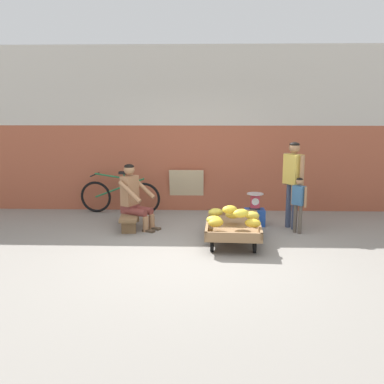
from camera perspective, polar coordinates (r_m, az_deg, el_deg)
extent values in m
plane|color=gray|center=(6.38, 0.66, -8.36)|extent=(80.00, 80.00, 0.00)
cube|color=#A35138|center=(9.06, 1.04, 3.22)|extent=(16.00, 0.30, 1.75)
cube|color=beige|center=(8.98, 1.08, 13.77)|extent=(16.00, 0.30, 1.57)
cube|color=#8E6B47|center=(6.97, 5.41, -4.67)|extent=(0.91, 1.48, 0.05)
cube|color=#8E6B47|center=(6.95, 2.11, -4.02)|extent=(0.11, 1.44, 0.10)
cube|color=#8E6B47|center=(6.97, 8.72, -4.12)|extent=(0.11, 1.44, 0.10)
cube|color=#8E6B47|center=(7.63, 5.36, -2.69)|extent=(0.84, 0.08, 0.10)
cube|color=#8E6B47|center=(6.28, 5.49, -5.76)|extent=(0.84, 0.08, 0.10)
cylinder|color=black|center=(7.50, 2.93, -4.65)|extent=(0.06, 0.18, 0.18)
cylinder|color=black|center=(7.50, 7.76, -4.72)|extent=(0.06, 0.18, 0.18)
cylinder|color=black|center=(6.53, 2.65, -7.06)|extent=(0.06, 0.18, 0.18)
cylinder|color=black|center=(6.54, 8.22, -7.13)|extent=(0.06, 0.18, 0.18)
ellipsoid|color=yellow|center=(6.66, 2.93, -3.69)|extent=(0.27, 0.23, 0.13)
ellipsoid|color=gold|center=(7.14, 3.13, -2.66)|extent=(0.28, 0.24, 0.13)
ellipsoid|color=gold|center=(6.52, 3.15, -4.03)|extent=(0.29, 0.26, 0.13)
ellipsoid|color=gold|center=(6.54, 7.99, -4.07)|extent=(0.28, 0.24, 0.13)
ellipsoid|color=gold|center=(7.02, 5.39, -2.95)|extent=(0.25, 0.19, 0.13)
ellipsoid|color=gold|center=(7.00, 7.87, -3.05)|extent=(0.29, 0.25, 0.13)
ellipsoid|color=yellow|center=(6.54, 6.46, -2.79)|extent=(0.29, 0.26, 0.13)
ellipsoid|color=gold|center=(6.80, 4.97, -2.31)|extent=(0.29, 0.25, 0.13)
cube|color=brown|center=(7.84, -8.09, -2.85)|extent=(0.39, 1.12, 0.05)
cube|color=brown|center=(8.25, -7.84, -3.11)|extent=(0.25, 0.10, 0.22)
cube|color=brown|center=(7.51, -8.32, -4.57)|extent=(0.25, 0.10, 0.22)
cylinder|color=#9E704C|center=(7.71, -5.31, -3.89)|extent=(0.10, 0.10, 0.27)
cube|color=#4C3D2D|center=(7.70, -4.93, -4.77)|extent=(0.24, 0.18, 0.04)
cylinder|color=brown|center=(7.78, -6.54, -2.37)|extent=(0.41, 0.30, 0.13)
cylinder|color=#9E704C|center=(7.57, -6.10, -4.19)|extent=(0.10, 0.10, 0.27)
cube|color=#4C3D2D|center=(7.56, -5.71, -5.09)|extent=(0.24, 0.18, 0.04)
cylinder|color=brown|center=(7.64, -7.34, -2.64)|extent=(0.41, 0.30, 0.13)
cube|color=brown|center=(7.82, -8.11, -2.18)|extent=(0.33, 0.35, 0.14)
cube|color=#9E704C|center=(7.75, -8.18, 0.19)|extent=(0.31, 0.37, 0.52)
cylinder|color=#9E704C|center=(7.81, -6.35, 0.51)|extent=(0.45, 0.29, 0.36)
cylinder|color=#9E704C|center=(7.50, -8.17, 0.02)|extent=(0.45, 0.29, 0.36)
sphere|color=#9E704C|center=(7.69, -8.26, 2.94)|extent=(0.19, 0.19, 0.19)
ellipsoid|color=black|center=(7.68, -8.27, 3.32)|extent=(0.17, 0.17, 0.09)
cube|color=#234CA8|center=(7.99, 8.21, -3.29)|extent=(0.36, 0.28, 0.30)
cylinder|color=#28282D|center=(7.95, 8.25, -2.14)|extent=(0.20, 0.20, 0.03)
cube|color=#C6384C|center=(7.92, 8.28, -1.19)|extent=(0.16, 0.10, 0.24)
cylinder|color=white|center=(7.87, 8.32, -1.28)|extent=(0.13, 0.01, 0.13)
cylinder|color=#B2B5BA|center=(7.90, 8.30, -0.24)|extent=(0.30, 0.30, 0.01)
torus|color=black|center=(9.06, -12.51, -0.63)|extent=(0.64, 0.12, 0.64)
torus|color=black|center=(8.75, -6.25, -0.84)|extent=(0.64, 0.12, 0.64)
cylinder|color=#236B3D|center=(8.85, -9.48, 0.54)|extent=(1.03, 0.15, 0.43)
cylinder|color=#236B3D|center=(8.81, -8.87, 0.78)|extent=(0.04, 0.04, 0.48)
cylinder|color=#236B3D|center=(8.87, -10.79, 2.09)|extent=(0.61, 0.11, 0.12)
cube|color=black|center=(8.77, -8.92, 2.51)|extent=(0.21, 0.12, 0.05)
cylinder|color=black|center=(8.97, -12.64, 2.25)|extent=(0.08, 0.48, 0.03)
cube|color=#C6B289|center=(8.97, -0.72, 0.26)|extent=(0.70, 0.28, 0.87)
cylinder|color=#38425B|center=(7.81, 13.35, -1.94)|extent=(0.10, 0.10, 0.80)
cylinder|color=#38425B|center=(7.93, 12.58, -1.71)|extent=(0.10, 0.10, 0.80)
cube|color=gold|center=(7.75, 13.18, 2.93)|extent=(0.34, 0.38, 0.52)
cylinder|color=#9E704C|center=(7.60, 14.23, 2.57)|extent=(0.07, 0.07, 0.56)
cylinder|color=#9E704C|center=(7.91, 12.15, 2.99)|extent=(0.07, 0.07, 0.56)
sphere|color=#9E704C|center=(7.71, 13.30, 5.69)|extent=(0.19, 0.19, 0.19)
ellipsoid|color=black|center=(7.70, 13.32, 6.08)|extent=(0.17, 0.17, 0.09)
cylinder|color=brown|center=(7.59, 14.01, -3.53)|extent=(0.06, 0.06, 0.50)
cylinder|color=brown|center=(7.64, 13.40, -3.40)|extent=(0.06, 0.06, 0.50)
cube|color=#386693|center=(7.52, 13.85, -0.43)|extent=(0.23, 0.23, 0.32)
cylinder|color=#9E704C|center=(7.45, 14.67, -0.67)|extent=(0.04, 0.04, 0.35)
cylinder|color=#9E704C|center=(7.60, 13.03, -0.37)|extent=(0.04, 0.04, 0.35)
sphere|color=#9E704C|center=(7.48, 13.93, 1.38)|extent=(0.12, 0.12, 0.12)
ellipsoid|color=black|center=(7.47, 13.95, 1.63)|extent=(0.11, 0.11, 0.05)
cube|color=#3370B7|center=(7.49, 8.10, -4.52)|extent=(0.18, 0.12, 0.24)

